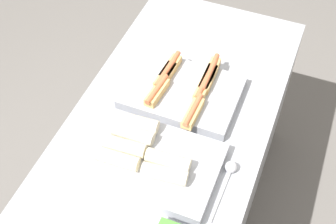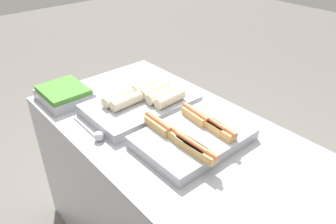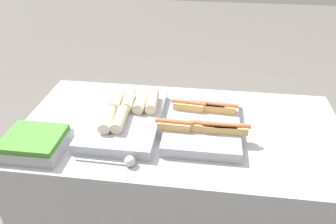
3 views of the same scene
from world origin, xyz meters
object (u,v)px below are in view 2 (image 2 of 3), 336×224
at_px(tray_wraps, 142,102).
at_px(serving_spoon_near, 96,134).
at_px(tray_side_front, 64,94).
at_px(tray_hotdogs, 193,137).

relative_size(tray_wraps, serving_spoon_near, 2.09).
bearing_deg(tray_side_front, tray_wraps, 37.39).
xyz_separation_m(tray_wraps, tray_side_front, (-0.34, -0.26, -0.00)).
bearing_deg(tray_hotdogs, serving_spoon_near, -136.06).
distance_m(tray_wraps, serving_spoon_near, 0.31).
relative_size(tray_wraps, tray_side_front, 2.03).
xyz_separation_m(tray_wraps, serving_spoon_near, (0.07, -0.31, -0.02)).
distance_m(tray_hotdogs, tray_wraps, 0.38).
height_order(tray_hotdogs, tray_side_front, tray_hotdogs).
xyz_separation_m(tray_hotdogs, tray_side_front, (-0.71, -0.25, 0.00)).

